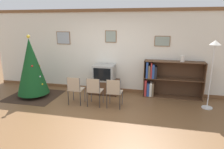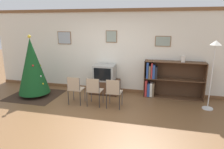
% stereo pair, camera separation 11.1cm
% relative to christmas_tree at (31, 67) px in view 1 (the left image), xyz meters
% --- Properties ---
extents(ground_plane, '(24.00, 24.00, 0.00)m').
position_rel_christmas_tree_xyz_m(ground_plane, '(2.27, -1.08, -0.96)').
color(ground_plane, brown).
extents(wall_back, '(8.59, 0.11, 2.70)m').
position_rel_christmas_tree_xyz_m(wall_back, '(2.27, 1.10, 0.39)').
color(wall_back, silver).
rests_on(wall_back, ground_plane).
extents(area_rug, '(1.55, 1.40, 0.01)m').
position_rel_christmas_tree_xyz_m(area_rug, '(-0.00, -0.00, -0.96)').
color(area_rug, '#332319').
rests_on(area_rug, ground_plane).
extents(christmas_tree, '(0.96, 0.96, 1.92)m').
position_rel_christmas_tree_xyz_m(christmas_tree, '(0.00, 0.00, 0.00)').
color(christmas_tree, maroon).
rests_on(christmas_tree, area_rug).
extents(tv_console, '(0.94, 0.56, 0.45)m').
position_rel_christmas_tree_xyz_m(tv_console, '(2.12, 0.75, -0.73)').
color(tv_console, '#412A1A').
rests_on(tv_console, ground_plane).
extents(television, '(0.67, 0.55, 0.51)m').
position_rel_christmas_tree_xyz_m(television, '(2.12, 0.75, -0.25)').
color(television, '#9E9E99').
rests_on(television, tv_console).
extents(folding_chair_left, '(0.40, 0.40, 0.82)m').
position_rel_christmas_tree_xyz_m(folding_chair_left, '(1.55, -0.33, -0.49)').
color(folding_chair_left, tan).
rests_on(folding_chair_left, ground_plane).
extents(folding_chair_center, '(0.40, 0.40, 0.82)m').
position_rel_christmas_tree_xyz_m(folding_chair_center, '(2.12, -0.33, -0.49)').
color(folding_chair_center, tan).
rests_on(folding_chair_center, ground_plane).
extents(folding_chair_right, '(0.40, 0.40, 0.82)m').
position_rel_christmas_tree_xyz_m(folding_chair_right, '(2.68, -0.33, -0.49)').
color(folding_chair_right, tan).
rests_on(folding_chair_right, ground_plane).
extents(bookshelf, '(1.78, 0.36, 1.15)m').
position_rel_christmas_tree_xyz_m(bookshelf, '(3.97, 0.87, -0.41)').
color(bookshelf, brown).
rests_on(bookshelf, ground_plane).
extents(vase, '(0.12, 0.12, 0.20)m').
position_rel_christmas_tree_xyz_m(vase, '(4.50, 0.84, 0.29)').
color(vase, silver).
rests_on(vase, bookshelf).
extents(standing_lamp, '(0.28, 0.28, 1.85)m').
position_rel_christmas_tree_xyz_m(standing_lamp, '(5.17, 0.22, 0.46)').
color(standing_lamp, silver).
rests_on(standing_lamp, ground_plane).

